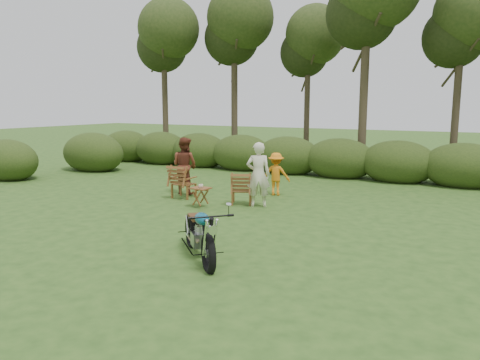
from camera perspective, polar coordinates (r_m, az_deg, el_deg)
The scene contains 10 objects.
ground at distance 9.07m, azimuth -4.95°, elevation -7.39°, with size 80.00×80.00×0.00m, color #274818.
tree_line at distance 17.54m, azimuth 14.75°, elevation 12.97°, with size 22.52×11.62×8.14m.
motorcycle at distance 8.16m, azimuth -4.98°, elevation -9.32°, with size 1.93×0.74×1.10m, color #0D87AF, non-canonical shape.
lawn_chair_right at distance 12.24m, azimuth 0.21°, elevation -2.95°, with size 0.58×0.58×0.85m, color brown, non-canonical shape.
lawn_chair_left at distance 13.16m, azimuth -6.84°, elevation -2.15°, with size 0.64×0.64×0.93m, color brown, non-canonical shape.
side_table at distance 11.87m, azimuth -4.84°, elevation -2.13°, with size 0.49×0.41×0.51m, color brown, non-canonical shape.
cup at distance 11.78m, azimuth -4.80°, elevation -0.73°, with size 0.12×0.12×0.09m, color beige.
adult_a at distance 11.96m, azimuth 2.22°, elevation -3.26°, with size 0.60×0.40×1.65m, color beige.
adult_b at distance 13.75m, azimuth -6.70°, elevation -1.66°, with size 0.80×0.62×1.65m, color brown.
child at distance 13.48m, azimuth 4.39°, elevation -1.84°, with size 0.79×0.45×1.22m, color orange.
Camera 1 is at (4.85, -7.21, 2.61)m, focal length 35.00 mm.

